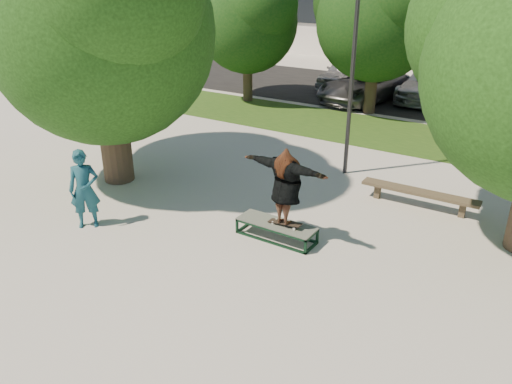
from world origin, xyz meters
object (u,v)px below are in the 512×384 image
Objects in this scene: tree_left at (101,16)px; lamppost at (353,65)px; car_dark at (357,74)px; car_silver_a at (348,72)px; bench at (419,193)px; car_silver_b at (432,83)px; car_grey at (364,86)px; grind_box at (276,230)px; bystander at (84,189)px.

lamppost is at bearing 36.42° from tree_left.
car_silver_a is at bearing -143.98° from car_dark.
tree_left is at bearing -100.67° from car_dark.
bench is (2.50, -1.16, -2.78)m from lamppost.
car_silver_b reaches higher than bench.
bench is 0.56× the size of car_grey.
grind_box is 15.37m from car_silver_b.
car_silver_b is (3.14, 17.21, -0.16)m from bystander.
bench is at bearing -51.30° from car_grey.
car_silver_b is (-0.50, 10.83, -2.38)m from lamppost.
car_silver_b is at bearing 93.13° from grind_box.
lamppost is 1.16× the size of car_silver_b.
bystander is at bearing -119.69° from lamppost.
car_dark is (-4.45, 11.50, -2.48)m from lamppost.
grind_box is 0.38× the size of car_silver_a.
car_silver_a is 4.32m from car_silver_b.
bench is 0.62× the size of car_silver_a.
grind_box is at bearing -80.89° from car_dark.
car_silver_b is at bearing 103.17° from bench.
bystander is at bearing -87.91° from car_silver_a.
car_grey is 3.18m from car_silver_b.
car_silver_a is (-1.16, 17.55, -0.13)m from bystander.
car_grey is 0.98× the size of car_silver_b.
tree_left reaches higher than bystander.
grind_box is at bearing -18.06° from bystander.
car_grey reaches higher than car_dark.
tree_left is 4.59m from bystander.
car_grey is (1.80, -2.31, -0.08)m from car_silver_a.
car_silver_a is 1.16× the size of car_dark.
lamppost reaches higher than grind_box.
grind_box is at bearing -73.54° from car_silver_a.
lamppost is 3.29× the size of bystander.
car_grey is (1.45, -2.64, 0.05)m from car_dark.
bench is (6.14, 5.22, -0.56)m from bystander.
bystander is at bearing -94.95° from car_dark.
tree_left is 15.88m from car_dark.
tree_left is 15.92m from car_silver_b.
car_grey is at bearing 104.02° from grind_box.
car_grey is at bearing 108.71° from lamppost.
lamppost reaches higher than car_dark.
car_silver_a is at bearing 137.95° from car_grey.
car_silver_a reaches higher than car_grey.
tree_left is 7.07m from grind_box.
car_silver_b is at bearing 71.98° from tree_left.
grind_box is 16.51m from car_silver_a.
bystander is at bearing -82.46° from car_grey.
bystander is 17.91m from car_dark.
tree_left is at bearing -107.66° from car_silver_b.
bench is 14.45m from car_dark.
car_dark reaches higher than bench.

